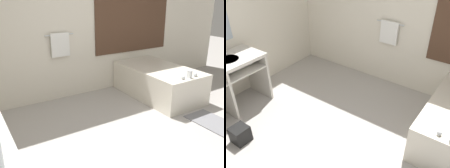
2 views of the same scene
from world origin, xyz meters
The scene contains 3 objects.
ground_plane centered at (0.00, 0.00, 0.00)m, with size 16.00×16.00×0.00m, color #A8A39E.
wall_back_with_blinds centered at (0.04, 2.23, 1.34)m, with size 7.40×0.13×2.70m.
waste_bin centered at (-1.18, -0.43, 0.12)m, with size 0.22×0.22×0.24m.
Camera 2 is at (1.39, -1.68, 2.55)m, focal length 40.00 mm.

